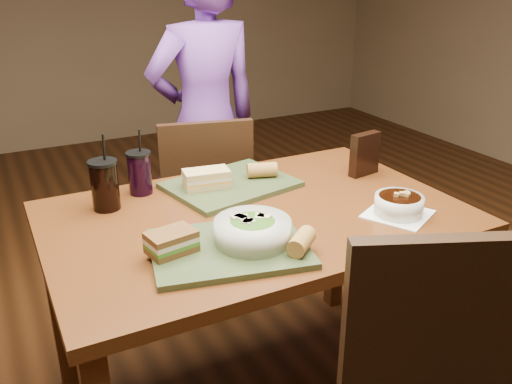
% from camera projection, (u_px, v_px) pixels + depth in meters
% --- Properties ---
extents(dining_table, '(1.30, 0.85, 0.75)m').
position_uv_depth(dining_table, '(256.00, 238.00, 1.76)').
color(dining_table, '#562B11').
rests_on(dining_table, ground).
extents(chair_far, '(0.46, 0.47, 0.90)m').
position_uv_depth(chair_far, '(200.00, 204.00, 2.40)').
color(chair_far, black).
rests_on(chair_far, ground).
extents(diner, '(0.59, 0.41, 1.56)m').
position_uv_depth(diner, '(206.00, 123.00, 2.59)').
color(diner, '#693696').
rests_on(diner, ground).
extents(tray_near, '(0.48, 0.40, 0.02)m').
position_uv_depth(tray_near, '(229.00, 248.00, 1.48)').
color(tray_near, '#344223').
rests_on(tray_near, dining_table).
extents(tray_far, '(0.48, 0.40, 0.02)m').
position_uv_depth(tray_far, '(231.00, 185.00, 1.91)').
color(tray_far, '#344223').
rests_on(tray_far, dining_table).
extents(salad_bowl, '(0.21, 0.21, 0.07)m').
position_uv_depth(salad_bowl, '(253.00, 229.00, 1.49)').
color(salad_bowl, silver).
rests_on(salad_bowl, tray_near).
extents(soup_bowl, '(0.25, 0.25, 0.07)m').
position_uv_depth(soup_bowl, '(399.00, 205.00, 1.69)').
color(soup_bowl, white).
rests_on(soup_bowl, dining_table).
extents(sandwich_near, '(0.14, 0.11, 0.06)m').
position_uv_depth(sandwich_near, '(171.00, 242.00, 1.43)').
color(sandwich_near, '#593819').
rests_on(sandwich_near, tray_near).
extents(sandwich_far, '(0.17, 0.11, 0.06)m').
position_uv_depth(sandwich_far, '(206.00, 179.00, 1.86)').
color(sandwich_far, tan).
rests_on(sandwich_far, tray_far).
extents(baguette_near, '(0.11, 0.10, 0.05)m').
position_uv_depth(baguette_near, '(301.00, 242.00, 1.44)').
color(baguette_near, '#AD7533').
rests_on(baguette_near, tray_near).
extents(baguette_far, '(0.12, 0.08, 0.05)m').
position_uv_depth(baguette_far, '(262.00, 170.00, 1.95)').
color(baguette_far, '#AD7533').
rests_on(baguette_far, tray_far).
extents(cup_cola, '(0.09, 0.09, 0.25)m').
position_uv_depth(cup_cola, '(105.00, 185.00, 1.72)').
color(cup_cola, black).
rests_on(cup_cola, dining_table).
extents(cup_berry, '(0.08, 0.08, 0.23)m').
position_uv_depth(cup_berry, '(140.00, 173.00, 1.84)').
color(cup_berry, black).
rests_on(cup_berry, dining_table).
extents(chip_bag, '(0.13, 0.06, 0.16)m').
position_uv_depth(chip_bag, '(365.00, 154.00, 2.01)').
color(chip_bag, black).
rests_on(chip_bag, dining_table).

